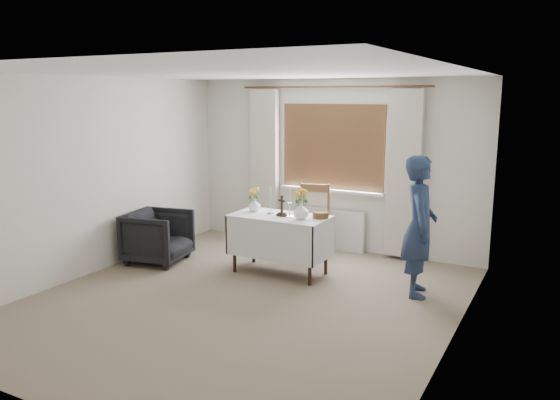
# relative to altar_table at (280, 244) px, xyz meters

# --- Properties ---
(ground) EXTENTS (5.00, 5.00, 0.00)m
(ground) POSITION_rel_altar_table_xyz_m (0.10, -1.05, -0.38)
(ground) COLOR gray
(ground) RESTS_ON ground
(altar_table) EXTENTS (1.24, 0.64, 0.76)m
(altar_table) POSITION_rel_altar_table_xyz_m (0.00, 0.00, 0.00)
(altar_table) COLOR silver
(altar_table) RESTS_ON ground
(wooden_chair) EXTENTS (0.57, 0.57, 1.02)m
(wooden_chair) POSITION_rel_altar_table_xyz_m (0.03, 0.89, 0.13)
(wooden_chair) COLOR brown
(wooden_chair) RESTS_ON ground
(armchair) EXTENTS (0.91, 0.89, 0.71)m
(armchair) POSITION_rel_altar_table_xyz_m (-1.70, -0.37, -0.02)
(armchair) COLOR black
(armchair) RESTS_ON ground
(person) EXTENTS (0.54, 0.68, 1.62)m
(person) POSITION_rel_altar_table_xyz_m (1.75, 0.09, 0.43)
(person) COLOR #222F4F
(person) RESTS_ON ground
(radiator) EXTENTS (1.10, 0.10, 0.60)m
(radiator) POSITION_rel_altar_table_xyz_m (0.10, 1.37, -0.08)
(radiator) COLOR silver
(radiator) RESTS_ON ground
(wooden_cross) EXTENTS (0.14, 0.12, 0.26)m
(wooden_cross) POSITION_rel_altar_table_xyz_m (0.03, -0.01, 0.51)
(wooden_cross) COLOR black
(wooden_cross) RESTS_ON altar_table
(candlestick_left) EXTENTS (0.12, 0.12, 0.35)m
(candlestick_left) POSITION_rel_altar_table_xyz_m (-0.15, 0.01, 0.56)
(candlestick_left) COLOR white
(candlestick_left) RESTS_ON altar_table
(candlestick_right) EXTENTS (0.13, 0.13, 0.37)m
(candlestick_right) POSITION_rel_altar_table_xyz_m (0.15, -0.01, 0.57)
(candlestick_right) COLOR white
(candlestick_right) RESTS_ON altar_table
(flower_vase_left) EXTENTS (0.21, 0.21, 0.17)m
(flower_vase_left) POSITION_rel_altar_table_xyz_m (-0.42, 0.07, 0.46)
(flower_vase_left) COLOR white
(flower_vase_left) RESTS_ON altar_table
(flower_vase_right) EXTENTS (0.20, 0.20, 0.20)m
(flower_vase_right) POSITION_rel_altar_table_xyz_m (0.32, -0.04, 0.48)
(flower_vase_right) COLOR white
(flower_vase_right) RESTS_ON altar_table
(wicker_basket) EXTENTS (0.22, 0.22, 0.08)m
(wicker_basket) POSITION_rel_altar_table_xyz_m (0.51, 0.13, 0.42)
(wicker_basket) COLOR brown
(wicker_basket) RESTS_ON altar_table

